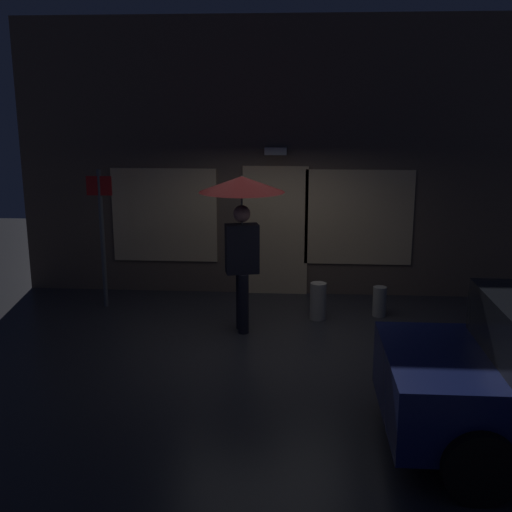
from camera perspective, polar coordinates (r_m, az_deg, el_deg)
name	(u,v)px	position (r m, az deg, el deg)	size (l,w,h in m)	color
ground_plane	(269,338)	(8.93, 1.14, -7.44)	(18.00, 18.00, 0.00)	#2D2D33
building_facade	(276,161)	(10.72, 1.80, 8.57)	(8.70, 0.48, 4.59)	brown
person_with_umbrella	(242,207)	(8.77, -1.29, 4.40)	(1.19, 1.19, 2.24)	black
street_sign_post	(102,230)	(10.26, -13.73, 2.29)	(0.40, 0.07, 2.22)	#595B60
sidewalk_bollard	(379,301)	(9.96, 11.08, -4.04)	(0.21, 0.21, 0.46)	#9E998E
sidewalk_bollard_2	(318,301)	(9.66, 5.62, -4.07)	(0.24, 0.24, 0.57)	#B2A899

